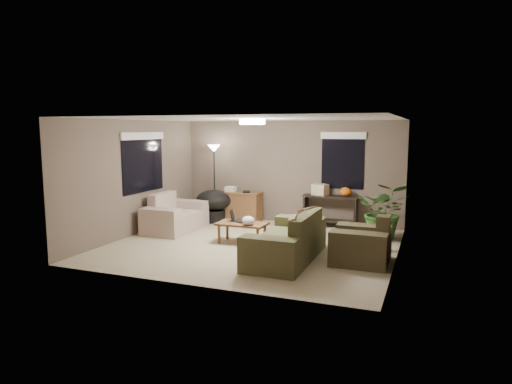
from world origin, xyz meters
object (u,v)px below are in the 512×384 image
at_px(desk, 240,207).
at_px(cat_scratching_post, 382,240).
at_px(armchair, 362,246).
at_px(loveseat, 174,217).
at_px(papasan_chair, 214,203).
at_px(floor_lamp, 214,157).
at_px(coffee_table, 242,226).
at_px(houseplant, 384,217).
at_px(main_sofa, 289,243).
at_px(console_table, 330,209).

bearing_deg(desk, cat_scratching_post, -23.44).
xyz_separation_m(armchair, desk, (-3.37, 2.48, 0.08)).
distance_m(loveseat, papasan_chair, 1.28).
distance_m(loveseat, floor_lamp, 1.93).
distance_m(armchair, papasan_chair, 4.55).
height_order(coffee_table, houseplant, houseplant).
xyz_separation_m(main_sofa, coffee_table, (-1.23, 0.77, 0.06)).
xyz_separation_m(loveseat, floor_lamp, (0.34, 1.38, 1.30)).
xyz_separation_m(main_sofa, houseplant, (1.42, 2.15, 0.18)).
distance_m(desk, console_table, 2.25).
bearing_deg(floor_lamp, loveseat, -104.01).
distance_m(coffee_table, papasan_chair, 2.30).
relative_size(armchair, houseplant, 0.83).
height_order(main_sofa, floor_lamp, floor_lamp).
height_order(console_table, houseplant, houseplant).
bearing_deg(desk, papasan_chair, -157.51).
bearing_deg(houseplant, console_table, 148.81).
relative_size(papasan_chair, houseplant, 0.87).
height_order(main_sofa, console_table, main_sofa).
bearing_deg(coffee_table, cat_scratching_post, 8.76).
height_order(main_sofa, desk, main_sofa).
xyz_separation_m(armchair, houseplant, (0.18, 1.87, 0.17)).
bearing_deg(floor_lamp, houseplant, -7.29).
relative_size(armchair, cat_scratching_post, 2.00).
bearing_deg(floor_lamp, coffee_table, -50.78).
xyz_separation_m(coffee_table, console_table, (1.34, 2.18, 0.08)).
height_order(armchair, papasan_chair, armchair).
bearing_deg(console_table, coffee_table, -121.65).
bearing_deg(loveseat, main_sofa, -22.66).
height_order(desk, floor_lamp, floor_lamp).
relative_size(loveseat, floor_lamp, 0.84).
distance_m(floor_lamp, houseplant, 4.40).
distance_m(main_sofa, papasan_chair, 3.71).
bearing_deg(armchair, coffee_table, 168.72).
bearing_deg(armchair, houseplant, 84.38).
bearing_deg(cat_scratching_post, floor_lamp, 160.69).
bearing_deg(main_sofa, loveseat, 157.34).
xyz_separation_m(main_sofa, papasan_chair, (-2.72, 2.51, 0.17)).
distance_m(desk, floor_lamp, 1.39).
height_order(loveseat, papasan_chair, loveseat).
bearing_deg(loveseat, cat_scratching_post, -1.50).
relative_size(loveseat, coffee_table, 1.60).
distance_m(main_sofa, cat_scratching_post, 1.91).
xyz_separation_m(loveseat, papasan_chair, (0.42, 1.20, 0.17)).
bearing_deg(papasan_chair, armchair, -29.43).
bearing_deg(coffee_table, console_table, 58.35).
height_order(armchair, desk, armchair).
distance_m(armchair, desk, 4.18).
height_order(loveseat, houseplant, houseplant).
bearing_deg(coffee_table, armchair, -11.28).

